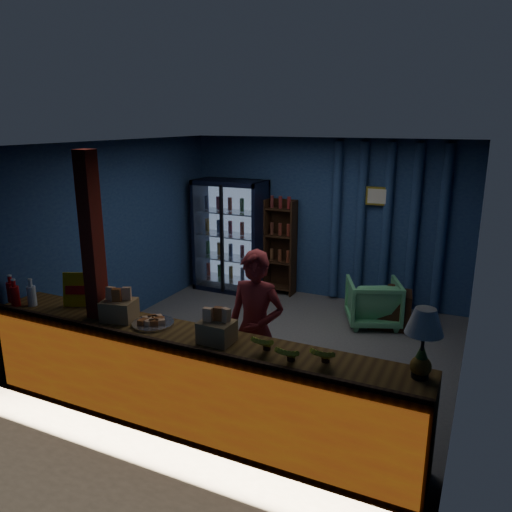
{
  "coord_description": "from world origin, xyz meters",
  "views": [
    {
      "loc": [
        2.39,
        -5.46,
        2.86
      ],
      "look_at": [
        -0.1,
        -0.2,
        1.27
      ],
      "focal_mm": 35.0,
      "sensor_mm": 36.0,
      "label": 1
    }
  ],
  "objects_px": {
    "shopkeeper": "(256,330)",
    "table_lamp": "(425,324)",
    "pastry_tray": "(153,322)",
    "green_chair": "(373,302)"
  },
  "relations": [
    {
      "from": "shopkeeper",
      "to": "green_chair",
      "type": "relative_size",
      "value": 2.22
    },
    {
      "from": "green_chair",
      "to": "table_lamp",
      "type": "height_order",
      "value": "table_lamp"
    },
    {
      "from": "pastry_tray",
      "to": "table_lamp",
      "type": "relative_size",
      "value": 0.73
    },
    {
      "from": "pastry_tray",
      "to": "table_lamp",
      "type": "distance_m",
      "value": 2.51
    },
    {
      "from": "shopkeeper",
      "to": "table_lamp",
      "type": "bearing_deg",
      "value": -20.21
    },
    {
      "from": "green_chair",
      "to": "pastry_tray",
      "type": "xyz_separation_m",
      "value": [
        -1.46,
        -3.18,
        0.64
      ]
    },
    {
      "from": "table_lamp",
      "to": "green_chair",
      "type": "bearing_deg",
      "value": 107.88
    },
    {
      "from": "shopkeeper",
      "to": "table_lamp",
      "type": "xyz_separation_m",
      "value": [
        1.65,
        -0.54,
        0.57
      ]
    },
    {
      "from": "pastry_tray",
      "to": "green_chair",
      "type": "bearing_deg",
      "value": 65.32
    },
    {
      "from": "shopkeeper",
      "to": "pastry_tray",
      "type": "height_order",
      "value": "shopkeeper"
    }
  ]
}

